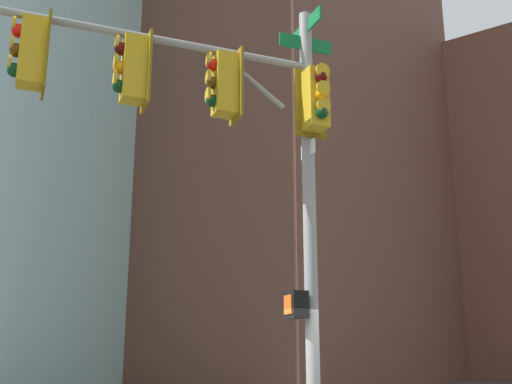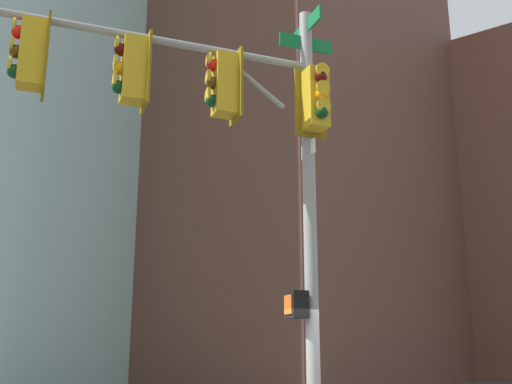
# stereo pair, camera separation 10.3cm
# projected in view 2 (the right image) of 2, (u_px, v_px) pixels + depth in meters

# --- Properties ---
(signal_pole_assembly) EXTENTS (4.75, 3.39, 7.46)m
(signal_pole_assembly) POSITION_uv_depth(u_px,v_px,m) (223.00, 125.00, 9.43)
(signal_pole_assembly) COLOR gray
(signal_pole_assembly) RESTS_ON ground_plane
(building_brick_nearside) EXTENTS (26.25, 19.14, 49.54)m
(building_brick_nearside) POSITION_uv_depth(u_px,v_px,m) (283.00, 63.00, 50.05)
(building_brick_nearside) COLOR brown
(building_brick_nearside) RESTS_ON ground_plane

